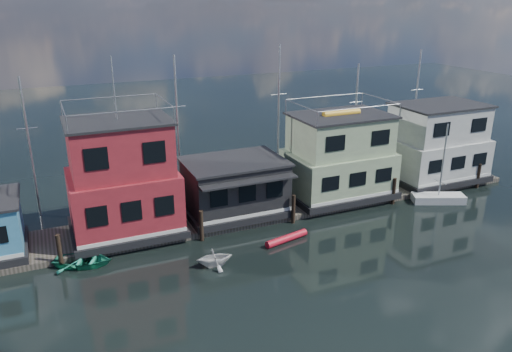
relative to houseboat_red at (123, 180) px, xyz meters
name	(u,v)px	position (x,y,z in m)	size (l,w,h in m)	color
ground	(322,297)	(8.50, -12.00, -4.10)	(160.00, 160.00, 0.00)	black
dock	(241,213)	(8.50, 0.00, -3.90)	(48.00, 5.00, 0.40)	#595147
houseboat_red	(123,180)	(0.00, 0.00, 0.00)	(7.40, 5.90, 11.86)	black
houseboat_dark	(235,187)	(8.00, -0.02, -1.69)	(7.40, 6.10, 4.06)	black
houseboat_green	(339,157)	(17.00, 0.00, -0.55)	(8.40, 5.90, 7.03)	black
houseboat_white	(436,144)	(27.00, 0.00, -0.57)	(8.40, 5.90, 6.66)	black
pilings	(251,217)	(8.17, -2.80, -3.00)	(42.28, 0.28, 2.20)	#2D2116
background_masts	(266,121)	(13.26, 6.00, 1.45)	(36.40, 0.16, 12.00)	silver
dinghy_teal	(83,260)	(-3.25, -3.13, -3.74)	(2.53, 3.54, 0.73)	#299876
red_kayak	(287,238)	(9.71, -5.28, -3.86)	(0.49, 0.49, 3.34)	red
dinghy_white	(214,257)	(4.17, -6.42, -3.51)	(1.94, 2.25, 1.19)	silver
day_sailer	(438,197)	(24.12, -3.95, -3.71)	(4.32, 2.90, 6.49)	silver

